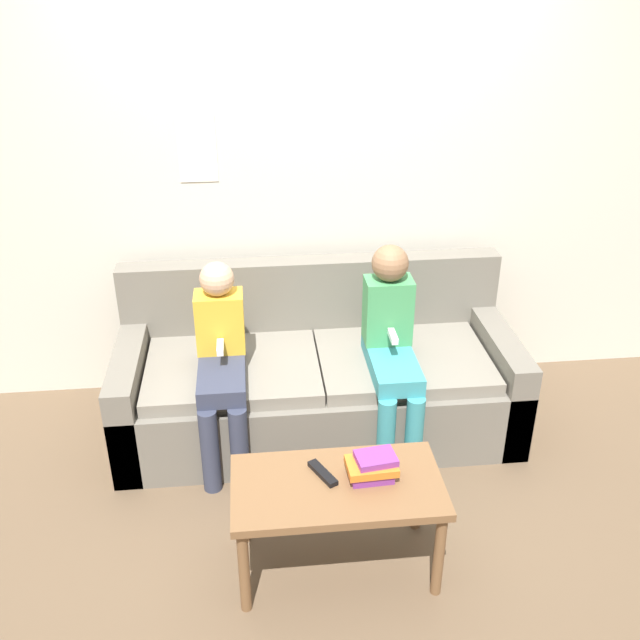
# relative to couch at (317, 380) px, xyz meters

# --- Properties ---
(ground_plane) EXTENTS (10.00, 10.00, 0.00)m
(ground_plane) POSITION_rel_couch_xyz_m (0.00, -0.55, -0.28)
(ground_plane) COLOR brown
(wall_back) EXTENTS (8.00, 0.06, 2.60)m
(wall_back) POSITION_rel_couch_xyz_m (-0.00, 0.51, 1.02)
(wall_back) COLOR beige
(wall_back) RESTS_ON ground_plane
(couch) EXTENTS (2.10, 0.85, 0.85)m
(couch) POSITION_rel_couch_xyz_m (0.00, 0.00, 0.00)
(couch) COLOR #6B665B
(couch) RESTS_ON ground_plane
(coffee_table) EXTENTS (0.86, 0.46, 0.45)m
(coffee_table) POSITION_rel_couch_xyz_m (-0.03, -1.05, 0.11)
(coffee_table) COLOR brown
(coffee_table) RESTS_ON ground_plane
(person_left) EXTENTS (0.24, 0.58, 1.02)m
(person_left) POSITION_rel_couch_xyz_m (-0.50, -0.21, 0.29)
(person_left) COLOR #33384C
(person_left) RESTS_ON ground_plane
(person_right) EXTENTS (0.24, 0.58, 1.07)m
(person_right) POSITION_rel_couch_xyz_m (0.36, -0.20, 0.33)
(person_right) COLOR teal
(person_right) RESTS_ON ground_plane
(tv_remote) EXTENTS (0.11, 0.17, 0.02)m
(tv_remote) POSITION_rel_couch_xyz_m (-0.08, -1.00, 0.18)
(tv_remote) COLOR black
(tv_remote) RESTS_ON coffee_table
(book_stack) EXTENTS (0.21, 0.15, 0.10)m
(book_stack) POSITION_rel_couch_xyz_m (0.12, -1.02, 0.22)
(book_stack) COLOR #7A3389
(book_stack) RESTS_ON coffee_table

